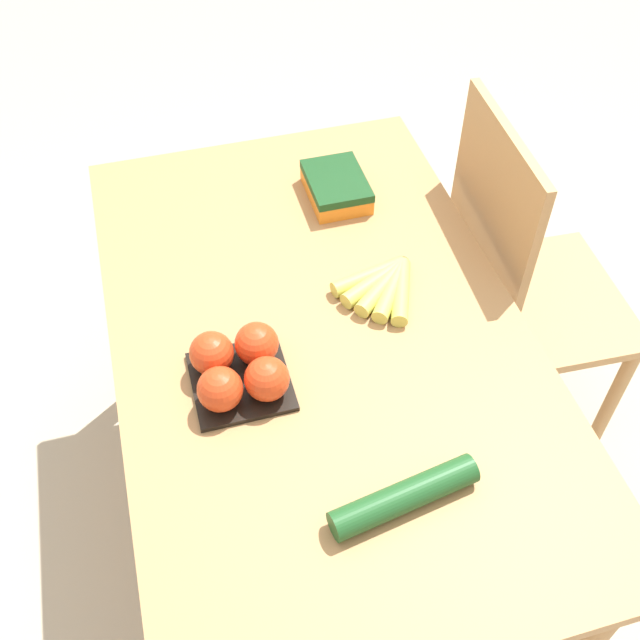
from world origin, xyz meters
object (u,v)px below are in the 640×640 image
chair (518,291)px  tomato_pack (239,368)px  carrot_bag (336,185)px  banana_bunch (384,285)px  cucumber_near (404,497)px

chair → tomato_pack: chair is taller
chair → carrot_bag: 0.52m
chair → carrot_bag: size_ratio=5.80×
chair → banana_bunch: bearing=110.3°
carrot_bag → cucumber_near: (0.75, -0.11, -0.01)m
tomato_pack → carrot_bag: 0.55m
tomato_pack → carrot_bag: tomato_pack is taller
carrot_bag → cucumber_near: carrot_bag is taller
chair → cucumber_near: chair is taller
chair → carrot_bag: chair is taller
chair → banana_bunch: size_ratio=5.55×
banana_bunch → carrot_bag: carrot_bag is taller
chair → cucumber_near: bearing=140.5°
chair → tomato_pack: bearing=113.7°
banana_bunch → tomato_pack: bearing=-65.0°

